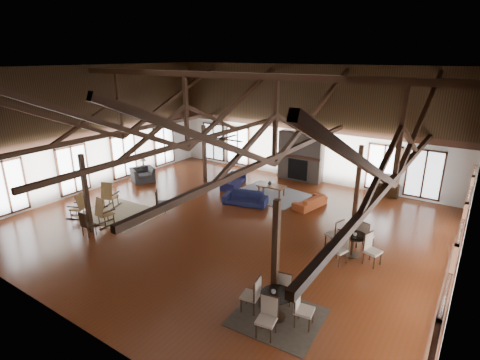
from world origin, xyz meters
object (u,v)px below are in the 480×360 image
Objects in this scene: sofa_orange at (310,202)px; coffee_table at (271,186)px; cafe_table_far at (353,241)px; sofa_navy_front at (245,198)px; cafe_table_near at (277,301)px; tv_console at (385,189)px; sofa_navy_left at (234,181)px; armchair at (143,175)px.

coffee_table is (-2.14, 0.31, 0.20)m from sofa_orange.
sofa_orange is 4.29m from cafe_table_far.
sofa_navy_front reaches higher than sofa_orange.
sofa_navy_front is 7.77m from cafe_table_near.
coffee_table is at bearing 120.00° from cafe_table_near.
cafe_table_near is 1.62× the size of tv_console.
cafe_table_near reaches higher than sofa_navy_left.
sofa_orange is 0.85× the size of cafe_table_far.
sofa_navy_front is 1.01× the size of sofa_navy_left.
sofa_orange is at bearing 12.67° from sofa_navy_front.
armchair is (-6.28, -0.36, 0.08)m from sofa_navy_front.
cafe_table_far is (5.04, -3.47, 0.07)m from coffee_table.
sofa_navy_left is 1.13× the size of sofa_orange.
armchair is 12.52m from cafe_table_near.
cafe_table_far is at bearing 54.76° from sofa_orange.
armchair is 11.85m from cafe_table_far.
cafe_table_near reaches higher than sofa_navy_front.
cafe_table_near is at bearing -91.11° from armchair.
armchair is (-6.71, -1.98, -0.08)m from coffee_table.
sofa_navy_front is 5.78m from cafe_table_far.
cafe_table_near reaches higher than coffee_table.
sofa_navy_front is 1.45× the size of coffee_table.
tv_console is at bearing 28.81° from sofa_navy_front.
coffee_table reaches higher than sofa_orange.
tv_console reaches higher than sofa_navy_front.
armchair is (-4.43, -2.10, 0.08)m from sofa_navy_left.
sofa_navy_front is at bearing -107.76° from coffee_table.
coffee_table is 0.67× the size of cafe_table_far.
armchair reaches higher than sofa_orange.
sofa_navy_front is at bearing -148.21° from sofa_navy_left.
sofa_orange is 2.17m from coffee_table.
cafe_table_far is (0.61, 4.21, 0.02)m from cafe_table_near.
tv_console is at bearing 94.35° from cafe_table_far.
armchair reaches higher than coffee_table.
sofa_navy_front reaches higher than sofa_navy_left.
sofa_navy_left is at bearing 130.73° from cafe_table_near.
sofa_navy_left is 4.45m from sofa_orange.
armchair is at bearing 100.57° from sofa_navy_left.
sofa_navy_left is 2.29m from coffee_table.
cafe_table_far is at bearing -32.92° from sofa_navy_front.
sofa_orange is 4.13m from tv_console.
sofa_navy_front is at bearing -50.85° from sofa_orange.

